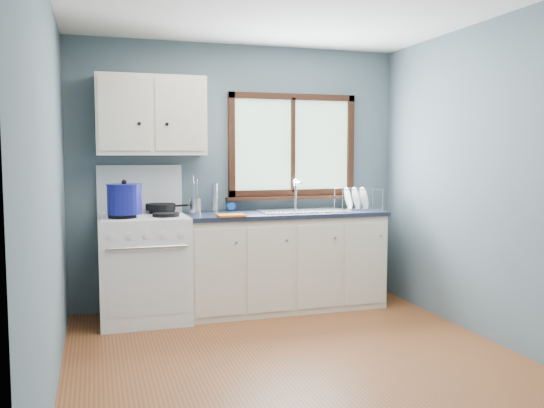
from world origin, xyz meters
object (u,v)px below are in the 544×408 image
object	(u,v)px
utensil_crock	(195,205)
thermos	(215,198)
sink	(302,218)
gas_range	(144,265)
dish_rack	(357,203)
skillet	(161,207)
stockpot	(124,199)
base_cabinets	(284,265)

from	to	relation	value
utensil_crock	thermos	distance (m)	0.21
sink	thermos	bearing A→B (deg)	167.44
gas_range	dish_rack	xyz separation A→B (m)	(2.08, 0.06, 0.48)
skillet	dish_rack	xyz separation A→B (m)	(1.91, -0.08, -0.01)
utensil_crock	thermos	size ratio (longest dim) A/B	1.30
gas_range	sink	world-z (taller)	gas_range
stockpot	thermos	bearing A→B (deg)	22.78
sink	utensil_crock	distance (m)	1.02
stockpot	dish_rack	distance (m)	2.25
dish_rack	base_cabinets	bearing A→B (deg)	-168.03
thermos	stockpot	bearing A→B (deg)	-157.22
utensil_crock	dish_rack	distance (m)	1.59
stockpot	base_cabinets	bearing A→B (deg)	6.67
skillet	utensil_crock	size ratio (longest dim) A/B	1.23
gas_range	skillet	bearing A→B (deg)	40.66
base_cabinets	dish_rack	size ratio (longest dim) A/B	3.99
base_cabinets	stockpot	size ratio (longest dim) A/B	5.77
base_cabinets	skillet	world-z (taller)	skillet
thermos	dish_rack	distance (m)	1.41
base_cabinets	utensil_crock	distance (m)	1.01
gas_range	utensil_crock	world-z (taller)	gas_range
base_cabinets	thermos	bearing A→B (deg)	164.04
stockpot	utensil_crock	distance (m)	0.72
sink	stockpot	world-z (taller)	stockpot
thermos	utensil_crock	bearing A→B (deg)	-165.53
stockpot	thermos	xyz separation A→B (m)	(0.84, 0.35, -0.04)
utensil_crock	dish_rack	size ratio (longest dim) A/B	0.75
sink	dish_rack	size ratio (longest dim) A/B	1.81
skillet	dish_rack	bearing A→B (deg)	-19.48
sink	stockpot	xyz separation A→B (m)	(-1.65, -0.17, 0.23)
dish_rack	skillet	bearing A→B (deg)	-173.82
utensil_crock	thermos	world-z (taller)	utensil_crock
skillet	dish_rack	distance (m)	1.91
gas_range	utensil_crock	xyz separation A→B (m)	(0.48, 0.15, 0.50)
sink	utensil_crock	xyz separation A→B (m)	(-1.00, 0.13, 0.13)
thermos	gas_range	bearing A→B (deg)	-163.64
gas_range	base_cabinets	bearing A→B (deg)	0.82
gas_range	skillet	world-z (taller)	gas_range
sink	utensil_crock	world-z (taller)	utensil_crock
base_cabinets	thermos	world-z (taller)	thermos
stockpot	gas_range	bearing A→B (deg)	43.61
gas_range	stockpot	size ratio (longest dim) A/B	4.24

